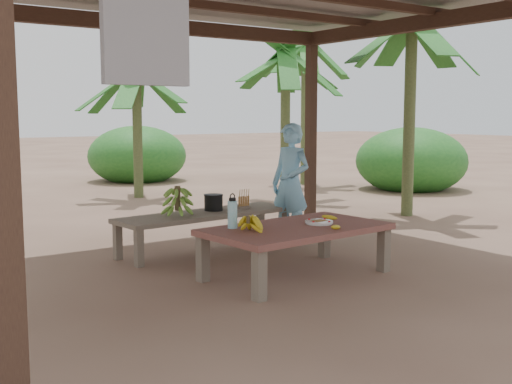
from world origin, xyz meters
TOP-DOWN VIEW (x-y plane):
  - ground at (0.00, 0.00)m, footprint 80.00×80.00m
  - work_table at (0.38, -0.39)m, footprint 1.87×1.13m
  - bench at (0.28, 1.17)m, footprint 2.25×0.80m
  - ripe_banana_bunch at (-0.18, -0.37)m, footprint 0.33×0.31m
  - plate at (0.64, -0.42)m, footprint 0.28×0.28m
  - loose_banana_front at (0.57, -0.74)m, footprint 0.16×0.10m
  - loose_banana_side at (0.91, -0.27)m, footprint 0.15×0.14m
  - water_flask at (-0.19, -0.12)m, footprint 0.09×0.09m
  - green_banana_stalk at (-0.11, 1.14)m, footprint 0.34×0.34m
  - cooking_pot at (0.42, 1.25)m, footprint 0.22×0.22m
  - skewer_rack at (0.81, 1.17)m, footprint 0.19×0.10m
  - woman at (1.35, 0.94)m, footprint 0.47×0.61m
  - banana_plant_ne at (3.84, 4.29)m, footprint 1.80×1.80m
  - banana_plant_n at (1.68, 6.08)m, footprint 1.80×1.80m
  - banana_plant_e at (4.20, 1.61)m, footprint 1.80×1.80m
  - banana_plant_far at (5.76, 6.06)m, footprint 1.80×1.80m

SIDE VIEW (x-z plane):
  - ground at x=0.00m, z-range 0.00..0.00m
  - bench at x=0.28m, z-range 0.17..0.62m
  - work_table at x=0.38m, z-range 0.18..0.68m
  - plate at x=0.64m, z-range 0.50..0.54m
  - loose_banana_front at x=0.57m, z-range 0.50..0.54m
  - loose_banana_side at x=0.91m, z-range 0.50..0.54m
  - cooking_pot at x=0.42m, z-range 0.45..0.63m
  - skewer_rack at x=0.81m, z-range 0.45..0.69m
  - ripe_banana_bunch at x=-0.18m, z-range 0.50..0.66m
  - green_banana_stalk at x=-0.11m, z-range 0.45..0.80m
  - water_flask at x=-0.19m, z-range 0.47..0.81m
  - woman at x=1.35m, z-range 0.00..1.48m
  - banana_plant_n at x=1.68m, z-range 0.85..3.49m
  - banana_plant_ne at x=3.84m, z-range 0.99..3.95m
  - banana_plant_e at x=4.20m, z-range 1.15..4.44m
  - banana_plant_far at x=5.76m, z-range 1.22..4.66m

